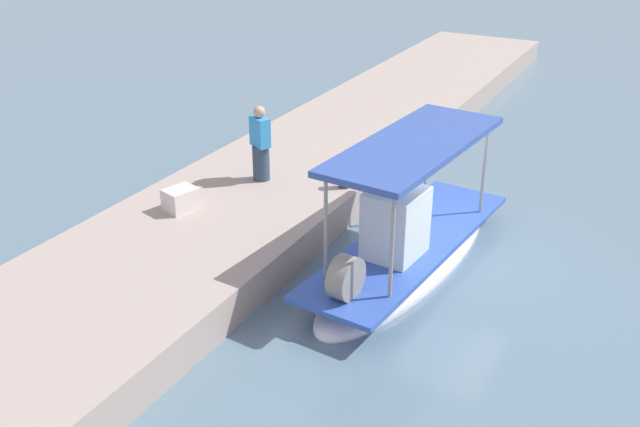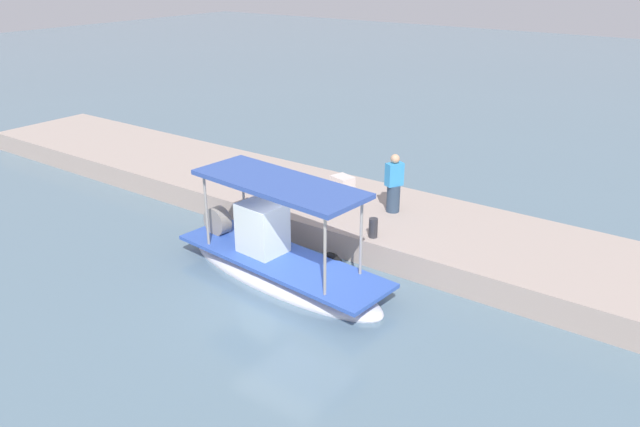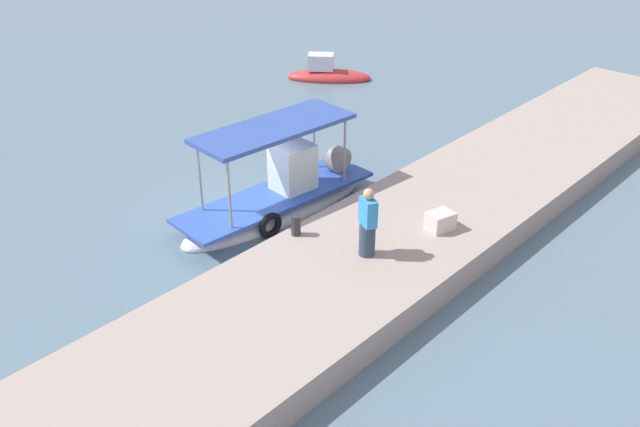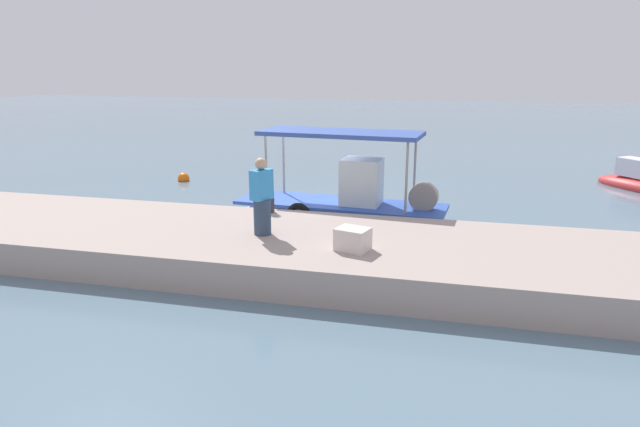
{
  "view_description": "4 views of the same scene",
  "coord_description": "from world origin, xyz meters",
  "px_view_note": "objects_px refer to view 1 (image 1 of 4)",
  "views": [
    {
      "loc": [
        12.99,
        3.95,
        7.29
      ],
      "look_at": [
        1.48,
        -2.22,
        1.04
      ],
      "focal_mm": 40.84,
      "sensor_mm": 36.0,
      "label": 1
    },
    {
      "loc": [
        -8.25,
        10.38,
        7.72
      ],
      "look_at": [
        1.26,
        -2.8,
        0.94
      ],
      "focal_mm": 34.81,
      "sensor_mm": 36.0,
      "label": 2
    },
    {
      "loc": [
        -11.56,
        -13.51,
        9.83
      ],
      "look_at": [
        0.35,
        -2.68,
        0.96
      ],
      "focal_mm": 39.98,
      "sensor_mm": 36.0,
      "label": 3
    },
    {
      "loc": [
        4.05,
        -15.97,
        4.44
      ],
      "look_at": [
        0.77,
        -2.61,
        0.76
      ],
      "focal_mm": 30.97,
      "sensor_mm": 36.0,
      "label": 4
    }
  ],
  "objects_px": {
    "main_fishing_boat": "(406,249)",
    "cargo_crate": "(181,199)",
    "mooring_bollard": "(344,176)",
    "fisherman_near_bollard": "(261,147)"
  },
  "relations": [
    {
      "from": "mooring_bollard",
      "to": "cargo_crate",
      "type": "bearing_deg",
      "value": -43.22
    },
    {
      "from": "fisherman_near_bollard",
      "to": "cargo_crate",
      "type": "bearing_deg",
      "value": -15.59
    },
    {
      "from": "mooring_bollard",
      "to": "main_fishing_boat",
      "type": "bearing_deg",
      "value": 54.41
    },
    {
      "from": "mooring_bollard",
      "to": "fisherman_near_bollard",
      "type": "bearing_deg",
      "value": -75.98
    },
    {
      "from": "main_fishing_boat",
      "to": "cargo_crate",
      "type": "relative_size",
      "value": 9.96
    },
    {
      "from": "main_fishing_boat",
      "to": "mooring_bollard",
      "type": "height_order",
      "value": "main_fishing_boat"
    },
    {
      "from": "main_fishing_boat",
      "to": "mooring_bollard",
      "type": "bearing_deg",
      "value": -125.59
    },
    {
      "from": "cargo_crate",
      "to": "main_fishing_boat",
      "type": "bearing_deg",
      "value": 103.67
    },
    {
      "from": "fisherman_near_bollard",
      "to": "main_fishing_boat",
      "type": "bearing_deg",
      "value": 75.27
    },
    {
      "from": "main_fishing_boat",
      "to": "mooring_bollard",
      "type": "relative_size",
      "value": 12.2
    }
  ]
}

